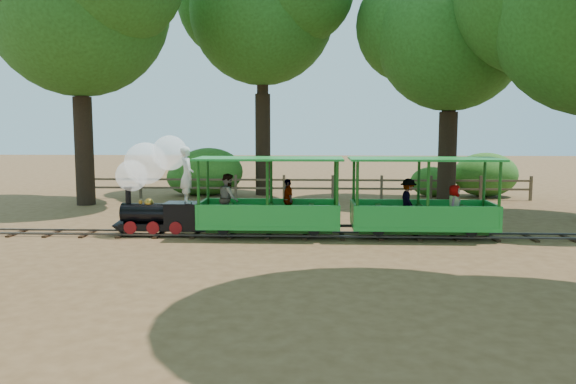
{
  "coord_description": "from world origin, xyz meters",
  "views": [
    {
      "loc": [
        0.23,
        -14.96,
        2.94
      ],
      "look_at": [
        -0.49,
        0.5,
        1.16
      ],
      "focal_mm": 35.0,
      "sensor_mm": 36.0,
      "label": 1
    }
  ],
  "objects_px": {
    "carriage_front": "(264,206)",
    "fence": "(308,185)",
    "locomotive": "(154,178)",
    "carriage_rear": "(423,208)"
  },
  "relations": [
    {
      "from": "locomotive",
      "to": "fence",
      "type": "bearing_deg",
      "value": 62.54
    },
    {
      "from": "carriage_rear",
      "to": "fence",
      "type": "bearing_deg",
      "value": 111.36
    },
    {
      "from": "carriage_front",
      "to": "fence",
      "type": "height_order",
      "value": "carriage_front"
    },
    {
      "from": "fence",
      "to": "carriage_front",
      "type": "bearing_deg",
      "value": -97.9
    },
    {
      "from": "carriage_rear",
      "to": "locomotive",
      "type": "bearing_deg",
      "value": 179.45
    },
    {
      "from": "locomotive",
      "to": "carriage_rear",
      "type": "bearing_deg",
      "value": -0.55
    },
    {
      "from": "locomotive",
      "to": "fence",
      "type": "relative_size",
      "value": 0.15
    },
    {
      "from": "carriage_front",
      "to": "locomotive",
      "type": "bearing_deg",
      "value": 178.48
    },
    {
      "from": "carriage_front",
      "to": "fence",
      "type": "xyz_separation_m",
      "value": [
        1.11,
        8.02,
        -0.26
      ]
    },
    {
      "from": "carriage_front",
      "to": "fence",
      "type": "bearing_deg",
      "value": 82.1
    }
  ]
}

